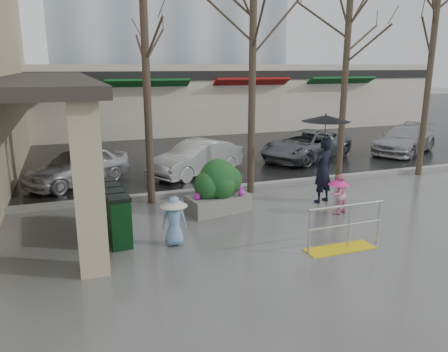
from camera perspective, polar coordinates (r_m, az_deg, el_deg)
ground at (r=10.51m, az=5.22°, el=-7.95°), size 120.00×120.00×0.00m
street_asphalt at (r=31.33m, az=-12.09°, el=6.72°), size 120.00×36.00×0.01m
curb at (r=14.01m, az=-1.68°, el=-1.85°), size 120.00×0.30×0.15m
canopy_slab at (r=16.81m, az=-22.47°, el=12.07°), size 2.80×18.00×0.25m
pillar_front at (r=8.59m, az=-17.29°, el=-1.35°), size 0.55×0.55×3.50m
pillar_back at (r=14.96m, az=-18.61°, el=5.02°), size 0.55×0.55×3.50m
storefront_row at (r=27.53m, az=-6.91°, el=10.13°), size 34.00×6.74×4.00m
handrail at (r=10.06m, az=15.29°, el=-7.17°), size 1.90×0.50×1.03m
tree_west at (r=12.63m, az=-10.41°, el=19.14°), size 3.20×3.20×6.80m
tree_midwest at (r=13.57m, az=3.83°, el=19.61°), size 3.20×3.20×7.00m
tree_mideast at (r=15.16m, az=15.86°, el=17.15°), size 3.20×3.20×6.50m
tree_east at (r=17.43m, az=25.87°, el=17.59°), size 3.20×3.20×7.20m
woman at (r=13.03m, az=12.92°, el=3.09°), size 1.41×1.41×2.63m
child_pink at (r=12.28m, az=14.71°, el=-1.99°), size 0.64×0.58×1.11m
child_blue at (r=9.89m, az=-6.54°, el=-5.28°), size 0.64×0.63×1.15m
planter at (r=12.02m, az=-0.73°, el=-1.40°), size 1.85×1.17×1.50m
news_boxes at (r=10.74m, az=-14.35°, el=-4.48°), size 0.67×2.16×1.19m
car_a at (r=15.63m, az=-18.60°, el=1.21°), size 3.89×3.32×1.26m
car_b at (r=16.16m, az=-3.58°, el=2.34°), size 4.00×2.98×1.26m
car_c at (r=19.06m, az=10.66°, el=3.96°), size 4.99×3.82×1.26m
car_d at (r=21.89m, az=22.54°, el=4.43°), size 4.65×3.64×1.26m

